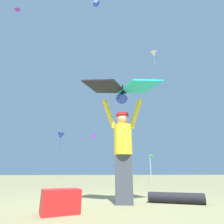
{
  "coord_description": "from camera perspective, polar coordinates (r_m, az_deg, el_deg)",
  "views": [
    {
      "loc": [
        -0.66,
        -3.36,
        0.5
      ],
      "look_at": [
        0.16,
        1.04,
        2.02
      ],
      "focal_mm": 28.96,
      "sensor_mm": 36.0,
      "label": 1
    }
  ],
  "objects": [
    {
      "name": "ground_plane",
      "position": [
        3.46,
        0.56,
        -27.11
      ],
      "size": [
        120.0,
        120.0,
        0.0
      ],
      "primitive_type": "plane",
      "color": "#847F56"
    },
    {
      "name": "kite_flyer_person",
      "position": [
        3.42,
        3.52,
        -11.4
      ],
      "size": [
        0.81,
        0.4,
        1.92
      ],
      "color": "#424751",
      "rests_on": "ground"
    },
    {
      "name": "held_stunt_kite",
      "position": [
        3.69,
        3.21,
        7.03
      ],
      "size": [
        1.6,
        0.97,
        0.39
      ],
      "color": "black"
    },
    {
      "name": "distant_kite_white_far_center",
      "position": [
        29.74,
        13.09,
        17.44
      ],
      "size": [
        1.34,
        1.42,
        2.48
      ],
      "color": "white"
    },
    {
      "name": "distant_kite_purple_low_left",
      "position": [
        25.06,
        -27.7,
        26.73
      ],
      "size": [
        0.74,
        0.76,
        0.28
      ],
      "color": "purple"
    },
    {
      "name": "distant_kite_blue_low_right",
      "position": [
        24.44,
        -15.92,
        -7.28
      ],
      "size": [
        1.15,
        1.12,
        2.15
      ],
      "color": "blue"
    },
    {
      "name": "distant_kite_purple_overhead_distant",
      "position": [
        34.36,
        -5.63,
        -7.64
      ],
      "size": [
        0.79,
        0.68,
        1.06
      ],
      "color": "purple"
    },
    {
      "name": "distant_kite_blue_high_right",
      "position": [
        26.38,
        -5.01,
        31.1
      ],
      "size": [
        0.84,
        0.77,
        1.04
      ],
      "color": "blue"
    },
    {
      "name": "cooler_box",
      "position": [
        2.75,
        -15.97,
        -25.46
      ],
      "size": [
        0.55,
        0.43,
        0.3
      ],
      "primitive_type": "cube",
      "rotation": [
        0.0,
        0.0,
        0.26
      ],
      "color": "red",
      "rests_on": "ground"
    },
    {
      "name": "spare_kite_bag",
      "position": [
        3.69,
        19.42,
        -24.2
      ],
      "size": [
        0.92,
        0.6,
        0.18
      ],
      "primitive_type": "cylinder",
      "rotation": [
        0.0,
        1.57,
        2.65
      ],
      "color": "black",
      "rests_on": "ground"
    },
    {
      "name": "marker_flag",
      "position": [
        11.71,
        12.43,
        -13.87
      ],
      "size": [
        0.3,
        0.24,
        1.64
      ],
      "color": "silver",
      "rests_on": "ground"
    }
  ]
}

